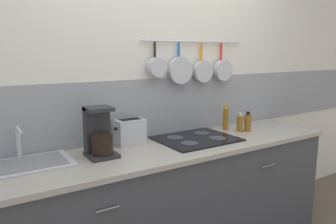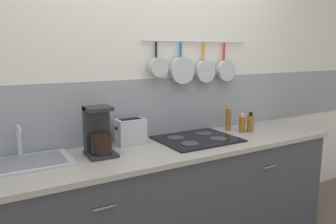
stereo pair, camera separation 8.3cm
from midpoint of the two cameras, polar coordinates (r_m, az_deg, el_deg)
The scene contains 10 objects.
wall_back at distance 2.65m, azimuth -1.85°, elevation 4.00°, with size 7.20×0.15×2.60m.
cabinet_base at distance 2.59m, azimuth 2.17°, elevation -15.76°, with size 2.64×0.62×0.85m.
countertop at distance 2.42m, azimuth 2.24°, elevation -6.31°, with size 2.68×0.64×0.03m.
sink_basin at distance 2.20m, azimuth -22.94°, elevation -8.00°, with size 0.57×0.35×0.22m.
coffee_maker at distance 2.22m, azimuth -10.90°, elevation -3.99°, with size 0.19×0.21×0.33m.
toaster at distance 2.46m, azimuth -5.58°, elevation -3.39°, with size 0.23×0.14×0.19m.
cooktop at distance 2.59m, azimuth 6.02°, elevation -4.68°, with size 0.60×0.49×0.01m.
bottle_dish_soap at distance 2.92m, azimuth 11.25°, elevation -1.21°, with size 0.05×0.05×0.23m.
bottle_hot_sauce at distance 2.89m, azimuth 13.62°, elevation -2.01°, with size 0.05×0.05×0.17m.
bottle_cooking_wine at distance 2.91m, azimuth 14.96°, elevation -1.90°, with size 0.06×0.06×0.17m.
Camera 2 is at (-1.22, -1.97, 1.57)m, focal length 35.00 mm.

